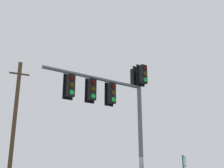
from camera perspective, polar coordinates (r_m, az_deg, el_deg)
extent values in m
cylinder|color=slate|center=(12.72, 5.83, -11.30)|extent=(0.20, 0.20, 6.48)
cylinder|color=slate|center=(11.86, -3.29, 1.19)|extent=(4.67, 1.14, 0.14)
cube|color=black|center=(13.15, 6.28, 1.92)|extent=(0.36, 0.36, 0.90)
cube|color=black|center=(13.27, 5.80, 1.72)|extent=(0.44, 0.13, 1.04)
cylinder|color=#360503|center=(13.14, 6.71, 3.34)|extent=(0.20, 0.07, 0.20)
cylinder|color=#3C2703|center=(13.03, 6.76, 2.11)|extent=(0.20, 0.07, 0.20)
cylinder|color=green|center=(12.94, 6.81, 0.86)|extent=(0.20, 0.07, 0.20)
cube|color=black|center=(13.58, 4.63, 1.23)|extent=(0.36, 0.36, 0.90)
cube|color=black|center=(13.46, 5.09, 1.42)|extent=(0.44, 0.13, 1.04)
cylinder|color=#360503|center=(13.80, 4.16, 2.24)|extent=(0.20, 0.07, 0.20)
cylinder|color=#3C2703|center=(13.70, 4.19, 1.06)|extent=(0.20, 0.07, 0.20)
cylinder|color=green|center=(13.61, 4.22, -0.14)|extent=(0.20, 0.07, 0.20)
cube|color=black|center=(12.11, -0.17, -1.95)|extent=(0.36, 0.36, 0.90)
cube|color=black|center=(12.25, -0.63, -2.12)|extent=(0.44, 0.14, 1.04)
cylinder|color=#360503|center=(12.07, 0.29, -0.41)|extent=(0.20, 0.07, 0.20)
cylinder|color=#3C2703|center=(11.98, 0.29, -1.78)|extent=(0.20, 0.07, 0.20)
cylinder|color=green|center=(11.91, 0.30, -3.17)|extent=(0.20, 0.07, 0.20)
cube|color=black|center=(11.60, -4.18, -1.21)|extent=(0.35, 0.35, 0.90)
cube|color=black|center=(11.74, -4.57, -1.40)|extent=(0.44, 0.11, 1.04)
cylinder|color=#360503|center=(11.55, -3.76, 0.42)|extent=(0.20, 0.06, 0.20)
cylinder|color=#3C2703|center=(11.46, -3.79, -1.01)|extent=(0.20, 0.06, 0.20)
cylinder|color=green|center=(11.38, -3.82, -2.46)|extent=(0.20, 0.06, 0.20)
cube|color=black|center=(11.15, -8.53, -0.39)|extent=(0.36, 0.36, 0.90)
cube|color=black|center=(11.29, -8.95, -0.59)|extent=(0.44, 0.15, 1.04)
cylinder|color=#360503|center=(11.10, -8.06, 1.29)|extent=(0.20, 0.08, 0.20)
cylinder|color=#3C2703|center=(11.01, -8.12, -0.19)|extent=(0.20, 0.08, 0.20)
cylinder|color=green|center=(10.93, -8.19, -1.69)|extent=(0.20, 0.08, 0.20)
cylinder|color=#4C3823|center=(24.30, -19.33, -7.96)|extent=(0.33, 0.33, 10.96)
cube|color=#4C3823|center=(25.34, -18.34, 1.97)|extent=(1.66, 0.21, 0.12)
cube|color=#0C7238|center=(11.02, 14.47, -15.01)|extent=(0.28, 0.20, 0.36)
cube|color=white|center=(11.01, 14.54, -15.01)|extent=(0.22, 0.15, 0.30)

